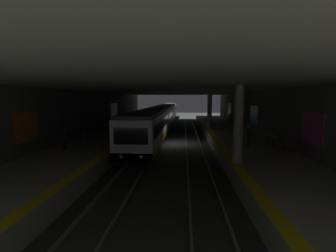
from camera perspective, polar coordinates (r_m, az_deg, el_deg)
ground_plane at (r=27.29m, az=1.01°, el=-4.00°), size 120.00×120.00×0.00m
track_left at (r=27.27m, az=5.64°, el=-3.86°), size 60.00×1.53×0.16m
track_right at (r=27.46m, az=-3.59°, el=-3.78°), size 60.00×1.53×0.16m
platform_left at (r=27.70m, az=14.69°, el=-2.95°), size 60.00×5.30×1.06m
platform_right at (r=28.26m, az=-12.39°, el=-2.71°), size 60.00×5.30×1.06m
wall_left at (r=28.18m, az=20.61°, el=1.67°), size 60.00×0.56×5.60m
wall_right at (r=28.95m, az=-18.02°, el=1.87°), size 60.00×0.56×5.60m
ceiling_slab at (r=26.88m, az=1.03°, el=8.26°), size 60.00×19.40×0.40m
pillar_near at (r=15.22m, az=15.51°, el=0.32°), size 0.56×0.56×4.55m
pillar_far at (r=31.69m, az=9.30°, el=3.39°), size 0.56×0.56×4.55m
metro_train at (r=42.61m, az=-1.00°, el=2.41°), size 52.78×2.83×3.49m
bench_left_near at (r=19.74m, az=25.40°, el=-3.89°), size 1.70×0.47×0.86m
bench_left_mid at (r=22.85m, az=22.29°, el=-2.45°), size 1.70×0.47×0.86m
bench_left_far at (r=42.84m, az=13.44°, el=1.66°), size 1.70×0.47×0.86m
bench_right_near at (r=25.60m, az=-18.80°, el=-1.44°), size 1.70×0.47×0.86m
bench_right_mid at (r=32.88m, az=-13.66°, el=0.33°), size 1.70×0.47×0.86m
person_waiting_near at (r=20.63m, az=-22.17°, el=-2.49°), size 0.60×0.22×1.54m
person_walking_mid at (r=38.51m, az=13.80°, el=1.74°), size 0.60×0.23×1.68m
person_standing_far at (r=21.05m, az=17.51°, el=-1.85°), size 0.60×0.23×1.71m
suitcase_rolling at (r=29.36m, az=-13.40°, el=-0.77°), size 0.43×0.23×0.91m
trash_bin at (r=24.14m, az=-18.36°, el=-2.11°), size 0.44×0.44×0.85m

